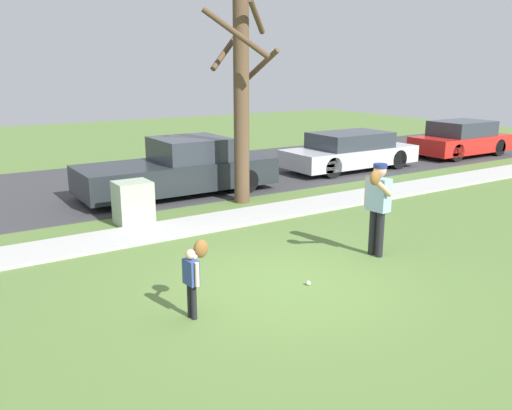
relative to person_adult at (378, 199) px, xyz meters
name	(u,v)px	position (x,y,z in m)	size (l,w,h in m)	color
ground_plane	(190,229)	(-2.07, 3.31, -1.05)	(48.00, 48.00, 0.00)	#567538
sidewalk_strip	(188,226)	(-2.07, 3.41, -1.02)	(36.00, 1.20, 0.06)	#B2B2AD
road_surface	(113,185)	(-2.07, 8.41, -1.04)	(36.00, 6.80, 0.02)	#38383A
person_adult	(378,199)	(0.00, 0.00, 0.00)	(0.67, 0.68, 1.68)	black
person_child	(194,270)	(-3.77, -0.39, -0.38)	(0.44, 0.43, 1.02)	black
baseball	(308,283)	(-1.83, -0.41, -1.01)	(0.07, 0.07, 0.07)	white
utility_cabinet	(133,203)	(-2.92, 4.31, -0.58)	(0.75, 0.68, 0.93)	#9EB293
street_tree_near	(242,95)	(0.05, 4.68, 1.60)	(1.85, 1.88, 4.98)	brown
parked_pickup_dark	(180,169)	(-0.88, 6.33, -0.38)	(5.20, 1.95, 1.48)	#23282D
parked_sedan_silver	(350,151)	(5.30, 6.51, -0.43)	(4.60, 1.80, 1.23)	silver
parked_hatchback_red	(461,139)	(10.77, 6.33, -0.39)	(4.00, 1.75, 1.33)	red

